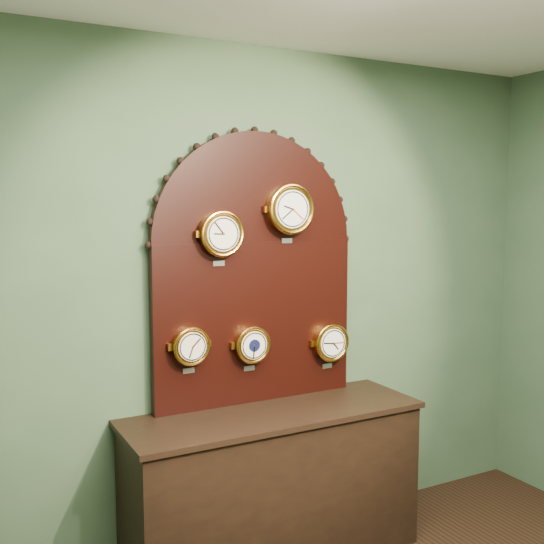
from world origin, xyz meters
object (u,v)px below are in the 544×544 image
display_board (255,260)px  arabic_clock (290,209)px  roman_clock (221,234)px  tide_clock (330,342)px  shop_counter (274,487)px  hygrometer (190,346)px  barometer (252,344)px

display_board → arabic_clock: display_board is taller
display_board → roman_clock: size_ratio=5.16×
arabic_clock → tide_clock: 0.83m
shop_counter → hygrometer: (-0.41, 0.15, 0.80)m
display_board → hygrometer: display_board is taller
roman_clock → barometer: roman_clock is taller
roman_clock → barometer: bearing=0.3°
shop_counter → roman_clock: (-0.23, 0.15, 1.38)m
shop_counter → tide_clock: size_ratio=5.78×
shop_counter → hygrometer: size_ratio=6.20×
display_board → roman_clock: (-0.23, -0.07, 0.16)m
display_board → barometer: 0.46m
shop_counter → display_board: bearing=90.0°
arabic_clock → hygrometer: 0.93m
arabic_clock → tide_clock: arabic_clock is taller
shop_counter → roman_clock: size_ratio=5.39×
display_board → tide_clock: (0.46, -0.07, -0.50)m
display_board → tide_clock: bearing=-8.2°
roman_clock → shop_counter: bearing=-33.3°
roman_clock → hygrometer: bearing=179.7°
barometer → tide_clock: bearing=-0.0°
display_board → roman_clock: 0.29m
display_board → hygrometer: (-0.41, -0.07, -0.43)m
shop_counter → display_board: 1.25m
roman_clock → tide_clock: (0.69, 0.00, -0.65)m
roman_clock → hygrometer: roman_clock is taller
tide_clock → arabic_clock: bearing=-179.7°
display_board → hygrometer: size_ratio=5.93×
barometer → roman_clock: bearing=-179.7°
roman_clock → tide_clock: bearing=0.0°
shop_counter → hygrometer: bearing=159.5°
shop_counter → tide_clock: bearing=18.4°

